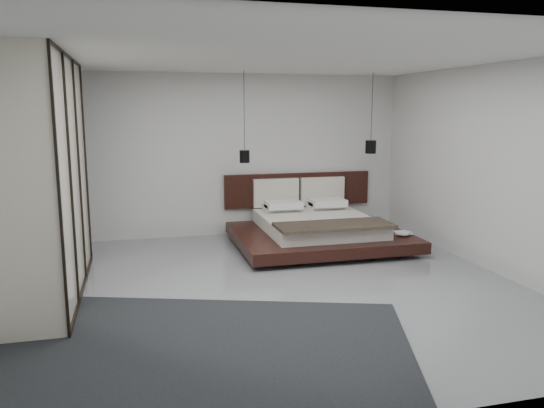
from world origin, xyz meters
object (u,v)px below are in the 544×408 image
object	(u,v)px
pendant_left	(245,156)
wardrobe	(45,177)
rug	(198,355)
pendant_right	(371,147)
bed	(317,228)
lattice_screen	(49,169)

from	to	relation	value
pendant_left	wardrobe	world-z (taller)	wardrobe
rug	pendant_left	bearing A→B (deg)	72.52
pendant_right	wardrobe	xyz separation A→B (m)	(-4.97, -1.88, -0.14)
bed	pendant_right	bearing A→B (deg)	20.66
pendant_left	pendant_right	world-z (taller)	same
lattice_screen	pendant_left	size ratio (longest dim) A/B	1.78
wardrobe	pendant_right	bearing A→B (deg)	20.70
lattice_screen	pendant_left	distance (m)	3.01
bed	rug	world-z (taller)	bed
wardrobe	rug	world-z (taller)	wardrobe
wardrobe	bed	bearing A→B (deg)	20.71
lattice_screen	bed	world-z (taller)	lattice_screen
bed	rug	distance (m)	4.28
pendant_right	rug	size ratio (longest dim) A/B	0.35
lattice_screen	pendant_right	bearing A→B (deg)	-1.33
lattice_screen	pendant_right	world-z (taller)	pendant_right
bed	pendant_left	world-z (taller)	pendant_left
wardrobe	rug	bearing A→B (deg)	-54.42
pendant_right	pendant_left	bearing A→B (deg)	180.00
bed	pendant_right	distance (m)	1.74
bed	pendant_left	distance (m)	1.66
pendant_left	wardrobe	size ratio (longest dim) A/B	0.51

